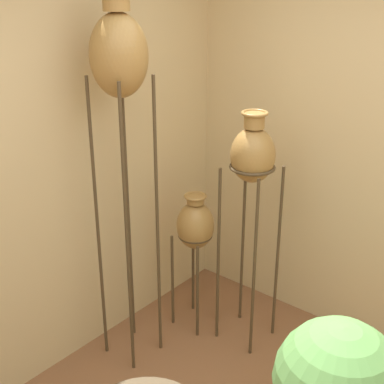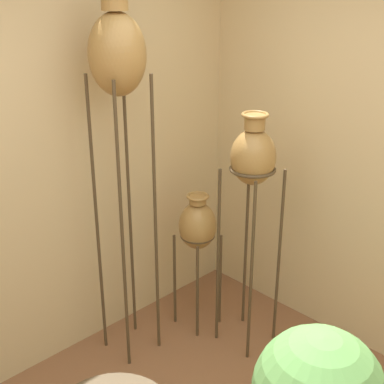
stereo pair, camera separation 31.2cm
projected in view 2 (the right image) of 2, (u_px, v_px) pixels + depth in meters
The scene contains 4 objects.
wall_back at pixel (7, 167), 2.96m from camera, with size 7.37×0.06×2.70m.
vase_stand_tall at pixel (118, 63), 2.91m from camera, with size 0.32×0.32×2.26m.
vase_stand_medium at pixel (253, 163), 3.22m from camera, with size 0.30×0.30×1.59m.
vase_stand_short at pixel (198, 227), 3.59m from camera, with size 0.25×0.25×1.00m.
Camera 2 is at (-1.22, -0.99, 2.36)m, focal length 50.00 mm.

